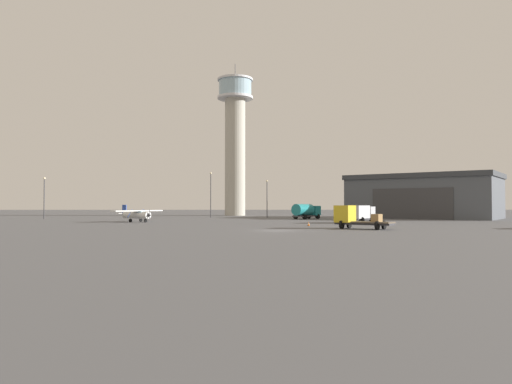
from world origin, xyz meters
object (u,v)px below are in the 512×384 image
at_px(truck_fuel_tanker_teal, 306,211).
at_px(light_post_east, 211,191).
at_px(traffic_cone_near_left, 309,224).
at_px(truck_flatbed_yellow, 354,218).
at_px(control_tower, 235,135).
at_px(light_post_north, 267,195).
at_px(truck_box_silver, 360,213).
at_px(airplane_white, 136,214).
at_px(light_post_centre, 44,194).

height_order(truck_fuel_tanker_teal, light_post_east, light_post_east).
xyz_separation_m(truck_fuel_tanker_teal, traffic_cone_near_left, (-3.53, -29.16, -1.42)).
distance_m(truck_flatbed_yellow, truck_fuel_tanker_teal, 36.77).
bearing_deg(light_post_east, control_tower, 75.53).
xyz_separation_m(control_tower, light_post_east, (-5.00, -19.36, -15.24)).
bearing_deg(light_post_north, truck_box_silver, -65.27).
bearing_deg(light_post_east, light_post_north, -7.43).
height_order(airplane_white, light_post_centre, light_post_centre).
height_order(control_tower, traffic_cone_near_left, control_tower).
bearing_deg(light_post_centre, airplane_white, -37.00).
distance_m(light_post_north, traffic_cone_near_left, 38.61).
relative_size(light_post_east, light_post_centre, 1.19).
distance_m(truck_fuel_tanker_teal, light_post_centre, 52.59).
relative_size(control_tower, light_post_north, 4.86).
bearing_deg(traffic_cone_near_left, light_post_east, 112.09).
distance_m(light_post_east, traffic_cone_near_left, 43.27).
relative_size(truck_fuel_tanker_teal, light_post_centre, 0.83).
xyz_separation_m(truck_box_silver, truck_fuel_tanker_teal, (-5.96, 19.81, 0.11)).
distance_m(truck_box_silver, truck_fuel_tanker_teal, 20.69).
height_order(truck_flatbed_yellow, light_post_centre, light_post_centre).
distance_m(truck_fuel_tanker_teal, traffic_cone_near_left, 29.41).
xyz_separation_m(airplane_white, traffic_cone_near_left, (26.70, -14.51, -1.07)).
relative_size(truck_box_silver, light_post_north, 0.68).
bearing_deg(traffic_cone_near_left, truck_flatbed_yellow, -59.49).
relative_size(truck_fuel_tanker_teal, light_post_east, 0.69).
distance_m(control_tower, light_post_east, 25.15).
height_order(light_post_east, light_post_north, light_post_east).
height_order(airplane_white, light_post_north, light_post_north).
distance_m(light_post_centre, traffic_cone_near_left, 58.23).
bearing_deg(traffic_cone_near_left, truck_box_silver, 44.58).
bearing_deg(control_tower, light_post_east, -104.47).
xyz_separation_m(truck_flatbed_yellow, truck_box_silver, (5.02, 16.94, 0.23)).
xyz_separation_m(light_post_east, light_post_centre, (-32.78, -8.51, -0.85)).
height_order(truck_box_silver, traffic_cone_near_left, truck_box_silver).
relative_size(truck_flatbed_yellow, light_post_east, 0.68).
xyz_separation_m(light_post_east, light_post_north, (12.36, -1.61, -0.93)).
xyz_separation_m(airplane_white, truck_flatbed_yellow, (31.18, -22.10, 0.01)).
relative_size(truck_fuel_tanker_teal, light_post_north, 0.84).
height_order(control_tower, light_post_centre, control_tower).
xyz_separation_m(airplane_white, light_post_east, (10.57, 25.24, 4.54)).
bearing_deg(airplane_white, light_post_east, 106.13).
distance_m(light_post_east, light_post_centre, 33.88).
distance_m(truck_box_silver, traffic_cone_near_left, 13.39).
relative_size(light_post_east, traffic_cone_near_left, 18.29).
bearing_deg(truck_fuel_tanker_teal, light_post_east, 102.63).
bearing_deg(light_post_centre, control_tower, 36.42).
bearing_deg(light_post_east, truck_fuel_tanker_teal, -28.30).
relative_size(truck_fuel_tanker_teal, traffic_cone_near_left, 12.70).
bearing_deg(control_tower, light_post_centre, -143.58).
bearing_deg(control_tower, traffic_cone_near_left, -79.33).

